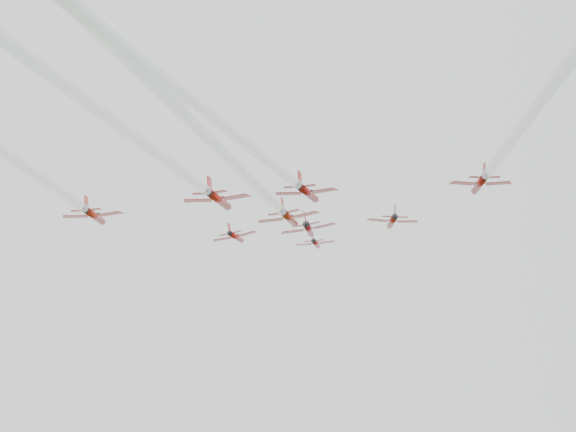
# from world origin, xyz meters

# --- Properties ---
(jet_lead) EXTENTS (8.40, 11.15, 5.76)m
(jet_lead) POSITION_xyz_m (2.27, 28.00, 157.01)
(jet_lead) COLOR #A6170F
(jet_row2_left) EXTENTS (8.71, 11.57, 5.97)m
(jet_row2_left) POSITION_xyz_m (-11.58, 13.04, 150.23)
(jet_row2_left) COLOR #B31311
(jet_row2_center) EXTENTS (10.39, 13.79, 7.12)m
(jet_row2_center) POSITION_xyz_m (2.60, 11.30, 149.46)
(jet_row2_center) COLOR #AA101A
(jet_row2_right) EXTENTS (9.27, 12.32, 6.36)m
(jet_row2_right) POSITION_xyz_m (17.95, 10.06, 148.89)
(jet_row2_right) COLOR maroon
(jet_center) EXTENTS (10.61, 105.14, 48.66)m
(jet_center) POSITION_xyz_m (0.56, -46.85, 123.03)
(jet_center) COLOR #A2200F
(jet_rear_left) EXTENTS (9.96, 98.73, 45.69)m
(jet_rear_left) POSITION_xyz_m (-7.39, -60.97, 116.63)
(jet_rear_left) COLOR #AA1610
(jet_rear_right) EXTENTS (9.24, 91.57, 42.38)m
(jet_rear_right) POSITION_xyz_m (5.51, -57.37, 118.26)
(jet_rear_right) COLOR maroon
(jet_rear_farright) EXTENTS (8.81, 87.32, 40.41)m
(jet_rear_farright) POSITION_xyz_m (30.14, -51.97, 120.70)
(jet_rear_farright) COLOR #9A100E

